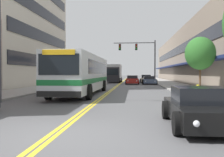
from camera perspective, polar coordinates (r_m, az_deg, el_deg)
ground_plane at (r=43.94m, az=2.20°, el=-0.89°), size 240.00×240.00×0.00m
sidewalk_left at (r=44.93m, az=-7.36°, el=-0.76°), size 3.95×106.00×0.13m
sidewalk_right at (r=44.20m, az=11.93°, el=-0.81°), size 3.95×106.00×0.13m
centre_line at (r=43.94m, az=2.20°, el=-0.88°), size 0.34×106.00×0.01m
storefront_row_right at (r=45.42m, az=19.78°, el=4.73°), size 9.10×68.00×8.91m
city_bus at (r=19.97m, az=-6.72°, el=1.33°), size 2.87×12.53×2.99m
car_silver_parked_left_near at (r=36.85m, az=-5.10°, el=-0.39°), size 2.01×4.54×1.28m
car_black_parked_right_foreground at (r=8.41m, az=19.81°, el=-6.36°), size 2.15×4.15×1.23m
car_champagne_parked_right_mid at (r=43.95m, az=7.77°, el=-0.10°), size 2.06×4.18×1.33m
car_slate_blue_parked_right_far at (r=37.57m, az=8.50°, el=-0.40°), size 2.10×4.85×1.19m
car_red_moving_lead at (r=37.15m, az=4.68°, el=-0.35°), size 2.03×4.22×1.30m
box_truck at (r=44.02m, az=0.47°, el=1.21°), size 2.62×7.39×3.15m
traffic_signal_mast at (r=36.59m, az=6.56°, el=5.81°), size 6.07×0.38×6.39m
street_lamp_left_near at (r=15.58m, az=-23.33°, el=14.79°), size 2.49×0.28×9.09m
street_tree_right_mid at (r=21.69m, az=19.50°, el=5.42°), size 2.45×2.45×4.49m
fire_hydrant at (r=15.62m, az=19.00°, el=-2.88°), size 0.32×0.24×0.86m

